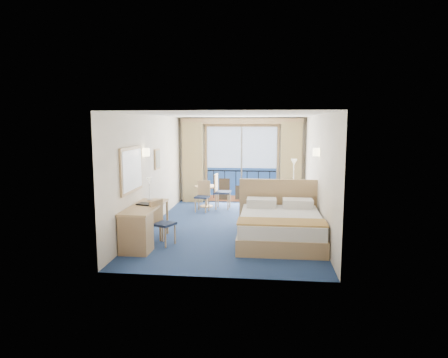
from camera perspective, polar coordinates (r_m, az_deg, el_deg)
floor at (r=9.80m, az=1.24°, el=-6.85°), size 6.50×6.50×0.00m
room_walls at (r=9.51m, az=1.27°, el=3.57°), size 4.04×6.54×2.72m
balcony_door at (r=12.76m, az=2.49°, el=1.79°), size 2.36×0.03×2.52m
curtain_left at (r=12.79m, az=-4.47°, el=2.40°), size 0.65×0.22×2.55m
curtain_right at (r=12.59m, az=9.54°, el=2.22°), size 0.65×0.22×2.55m
pelmet at (r=12.57m, az=2.53°, el=8.27°), size 3.80×0.25×0.18m
mirror at (r=8.47m, az=-13.06°, el=1.30°), size 0.05×1.25×0.95m
wall_print at (r=10.32m, az=-9.50°, el=2.81°), size 0.04×0.42×0.52m
sconce_left at (r=9.29m, az=-11.10°, el=3.77°), size 0.18×0.18×0.18m
sconce_right at (r=9.38m, az=13.10°, el=3.75°), size 0.18×0.18×0.18m
bed at (r=8.66m, az=8.02°, el=-6.62°), size 1.90×2.25×1.19m
nightstand at (r=10.28m, az=11.48°, el=-4.80°), size 0.40×0.38×0.53m
phone at (r=10.23m, az=11.59°, el=-3.14°), size 0.20×0.16×0.08m
armchair at (r=11.42m, az=9.05°, el=-3.09°), size 1.02×1.02×0.68m
floor_lamp at (r=11.89m, az=9.94°, el=1.12°), size 0.20×0.20×1.47m
desk at (r=8.10m, az=-12.18°, el=-6.93°), size 0.59×1.72×0.81m
desk_chair at (r=8.41m, az=-9.03°, el=-5.78°), size 0.53×0.52×0.92m
folder at (r=8.56m, az=-11.25°, el=-3.52°), size 0.36×0.31×0.03m
desk_lamp at (r=8.90m, az=-10.64°, el=-0.74°), size 0.13×0.13×0.50m
round_table at (r=12.07m, az=-2.55°, el=-1.71°), size 0.71×0.71×0.64m
table_chair_a at (r=11.77m, az=-0.59°, el=-1.47°), size 0.47×0.46×1.03m
table_chair_b at (r=11.48m, az=-3.03°, el=-2.16°), size 0.43×0.44×0.88m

